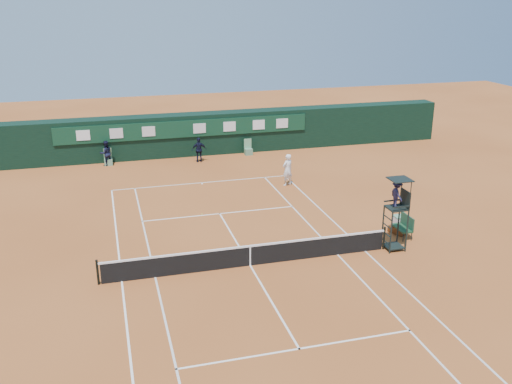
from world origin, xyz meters
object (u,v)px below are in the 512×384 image
umpire_chair (397,199)px  player_bench (404,225)px  tennis_net (250,255)px  cooler (399,222)px  player (288,170)px

umpire_chair → player_bench: (1.20, 1.17, -1.86)m
tennis_net → player_bench: same height
tennis_net → player_bench: size_ratio=10.75×
umpire_chair → cooler: 3.43m
tennis_net → cooler: (8.36, 2.09, -0.18)m
tennis_net → umpire_chair: size_ratio=3.77×
player_bench → cooler: player_bench is taller
cooler → player: size_ratio=0.32×
cooler → player: (-3.33, 7.92, 0.67)m
player_bench → player: size_ratio=0.60×
tennis_net → player: 11.22m
tennis_net → cooler: size_ratio=20.00×
tennis_net → umpire_chair: (6.84, -0.11, 1.95)m
umpire_chair → player: umpire_chair is taller
tennis_net → player_bench: 8.11m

